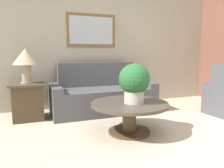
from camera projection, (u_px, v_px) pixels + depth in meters
name	position (u px, v px, depth m)	size (l,w,h in m)	color
ground_plane	(197.00, 151.00, 2.54)	(20.00, 20.00, 0.00)	#BCAD93
wall_back	(113.00, 45.00, 4.81)	(6.80, 0.09, 2.60)	#B2A893
couch_main	(102.00, 96.00, 4.26)	(1.96, 0.88, 0.95)	#4C4C51
coffee_table	(129.00, 111.00, 3.10)	(1.09, 1.09, 0.44)	#4C3823
side_table	(28.00, 101.00, 3.75)	(0.58, 0.58, 0.63)	#4C3823
table_lamp	(26.00, 59.00, 3.65)	(0.43, 0.43, 0.59)	tan
potted_plant_on_table	(134.00, 82.00, 3.02)	(0.43, 0.43, 0.55)	beige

